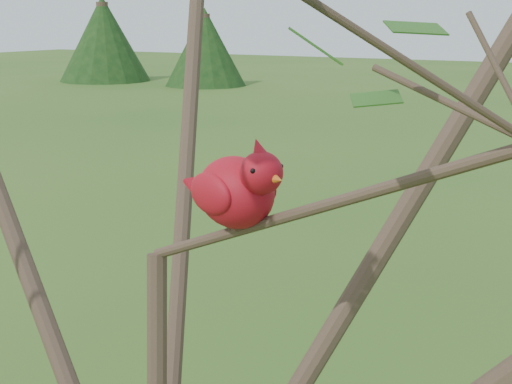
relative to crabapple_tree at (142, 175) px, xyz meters
The scene contains 2 objects.
crabapple_tree is the anchor object (origin of this frame).
cardinal 0.15m from the crabapple_tree, 47.44° to the left, with size 0.23×0.15×0.16m.
Camera 1 is at (0.67, -0.82, 2.34)m, focal length 50.00 mm.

